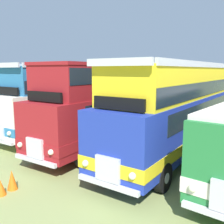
% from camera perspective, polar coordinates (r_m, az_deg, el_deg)
% --- Properties ---
extents(ground_plane, '(200.00, 200.00, 0.00)m').
position_cam_1_polar(ground_plane, '(13.45, 14.15, -8.88)').
color(ground_plane, '#8C9956').
extents(bus_first_in_row, '(2.87, 9.99, 4.52)m').
position_cam_1_polar(bus_first_in_row, '(17.09, -10.14, 3.22)').
color(bus_first_in_row, silver).
rests_on(bus_first_in_row, ground).
extents(bus_second_in_row, '(3.01, 11.23, 4.49)m').
position_cam_1_polar(bus_second_in_row, '(14.50, 0.05, 2.75)').
color(bus_second_in_row, maroon).
rests_on(bus_second_in_row, ground).
extents(bus_third_in_row, '(2.69, 11.34, 4.52)m').
position_cam_1_polar(bus_third_in_row, '(12.74, 14.26, 1.03)').
color(bus_third_in_row, '#1E339E').
rests_on(bus_third_in_row, ground).
extents(cone_near_end, '(0.36, 0.36, 0.70)m').
position_cam_1_polar(cone_near_end, '(9.84, -21.56, -14.01)').
color(cone_near_end, orange).
rests_on(cone_near_end, ground).
extents(cone_mid_row, '(0.36, 0.36, 0.55)m').
position_cam_1_polar(cone_mid_row, '(9.61, -23.79, -15.24)').
color(cone_mid_row, orange).
rests_on(cone_mid_row, ground).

